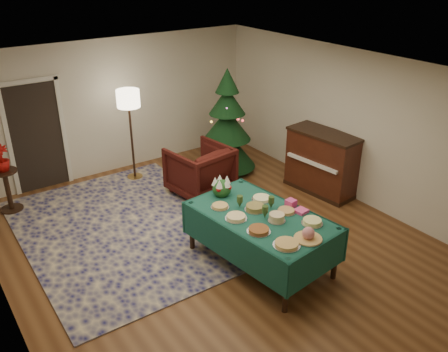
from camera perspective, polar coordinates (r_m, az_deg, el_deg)
room_shell at (r=6.95m, az=-1.52°, el=1.40°), size 7.00×7.00×7.00m
doorway at (r=9.50m, az=-21.63°, el=4.68°), size 1.08×0.04×2.16m
rug at (r=8.11m, az=-11.58°, el=-6.10°), size 3.23×4.22×0.02m
buffet_table at (r=6.80m, az=4.46°, el=-5.86°), size 1.48×2.24×0.82m
platter_0 at (r=6.08m, az=7.54°, el=-8.12°), size 0.35×0.35×0.05m
platter_1 at (r=6.22m, az=10.10°, el=-6.99°), size 0.37×0.37×0.18m
platter_2 at (r=6.58m, az=10.56°, el=-5.45°), size 0.30×0.30×0.07m
platter_3 at (r=6.32m, az=4.20°, el=-6.52°), size 0.32×0.32×0.06m
platter_4 at (r=6.57m, az=6.36°, el=-5.01°), size 0.25×0.25×0.11m
platter_5 at (r=6.81m, az=7.50°, el=-4.19°), size 0.28×0.28×0.05m
platter_6 at (r=6.59m, az=1.46°, el=-4.98°), size 0.31×0.31×0.06m
platter_7 at (r=6.81m, az=3.76°, el=-3.84°), size 0.30×0.30×0.08m
platter_8 at (r=7.10m, az=4.55°, el=-2.71°), size 0.30×0.30×0.05m
platter_9 at (r=6.87m, az=-0.48°, el=-3.66°), size 0.27×0.27×0.05m
goblet_0 at (r=6.84m, az=1.91°, el=-3.07°), size 0.09×0.09×0.19m
goblet_1 at (r=6.84m, az=5.70°, el=-3.16°), size 0.09×0.09×0.19m
goblet_2 at (r=6.60m, az=4.96°, el=-4.29°), size 0.09×0.09×0.19m
napkin_stack at (r=6.84m, az=9.26°, el=-4.16°), size 0.18×0.18×0.04m
gift_box at (r=6.95m, az=8.04°, el=-3.27°), size 0.15×0.15×0.11m
centerpiece at (r=7.16m, az=-0.28°, el=-1.30°), size 0.29×0.30×0.34m
armchair at (r=8.84m, az=-2.91°, el=0.95°), size 1.13×1.08×1.04m
floor_lamp at (r=9.28m, az=-11.40°, el=8.48°), size 0.44×0.44×1.82m
side_table at (r=9.11m, az=-24.53°, el=-1.69°), size 0.43×0.43×0.78m
potted_plant at (r=8.90m, az=-25.14°, el=1.33°), size 0.26×0.46×0.26m
christmas_tree at (r=9.63m, az=0.38°, el=5.98°), size 1.32×1.32×2.16m
piano at (r=9.09m, az=11.71°, el=1.57°), size 0.78×1.43×1.18m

